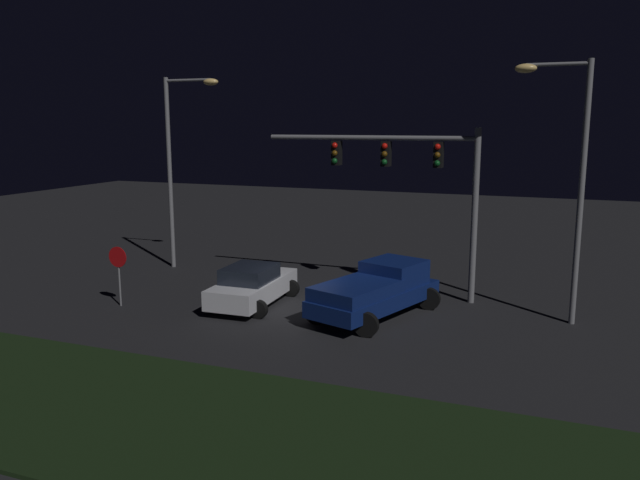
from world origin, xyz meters
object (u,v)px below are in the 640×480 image
at_px(traffic_signal_gantry, 410,170).
at_px(street_lamp_right, 569,163).
at_px(street_lamp_left, 179,151).
at_px(stop_sign, 118,265).
at_px(car_sedan, 252,285).
at_px(pickup_truck, 378,288).

distance_m(traffic_signal_gantry, street_lamp_right, 5.72).
relative_size(street_lamp_left, stop_sign, 3.88).
bearing_deg(street_lamp_left, stop_sign, -77.60).
relative_size(car_sedan, stop_sign, 2.00).
bearing_deg(pickup_truck, traffic_signal_gantry, 11.06).
bearing_deg(pickup_truck, street_lamp_right, -57.22).
xyz_separation_m(car_sedan, street_lamp_right, (10.62, 1.92, 4.64)).
height_order(car_sedan, street_lamp_right, street_lamp_right).
height_order(car_sedan, traffic_signal_gantry, traffic_signal_gantry).
height_order(traffic_signal_gantry, street_lamp_right, street_lamp_right).
distance_m(street_lamp_left, stop_sign, 7.45).
bearing_deg(street_lamp_right, street_lamp_left, 171.72).
distance_m(car_sedan, street_lamp_left, 8.64).
bearing_deg(pickup_truck, stop_sign, 122.83).
bearing_deg(traffic_signal_gantry, stop_sign, -151.59).
bearing_deg(street_lamp_left, street_lamp_right, -8.28).
distance_m(street_lamp_right, stop_sign, 16.03).
relative_size(traffic_signal_gantry, street_lamp_right, 0.96).
height_order(pickup_truck, car_sedan, pickup_truck).
bearing_deg(stop_sign, traffic_signal_gantry, 28.41).
xyz_separation_m(street_lamp_right, stop_sign, (-15.09, -3.83, -3.82)).
xyz_separation_m(traffic_signal_gantry, stop_sign, (-9.55, -5.17, -3.34)).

